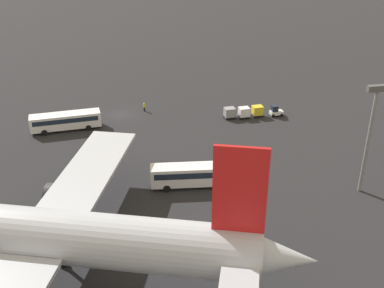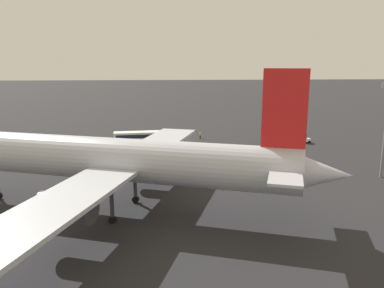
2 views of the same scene
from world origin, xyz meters
name	(u,v)px [view 1 (image 1 of 2)]	position (x,y,z in m)	size (l,w,h in m)	color
ground_plane	(121,115)	(0.00, 0.00, 0.00)	(600.00, 600.00, 0.00)	#232326
airplane	(25,234)	(10.90, 44.18, 6.79)	(55.55, 48.56, 18.07)	#B2B7C1
shuttle_bus_near	(66,120)	(9.74, 5.02, 1.82)	(12.27, 3.93, 3.02)	white
shuttle_bus_far	(192,174)	(-8.73, 27.44, 1.94)	(11.65, 3.71, 3.25)	white
baggage_tug	(276,111)	(-28.60, 5.72, 0.94)	(2.46, 1.73, 2.10)	white
worker_person	(144,107)	(-4.56, -0.90, 0.87)	(0.38, 0.38, 1.74)	#1E1E2D
cargo_cart_yellow	(257,110)	(-25.16, 5.33, 1.19)	(2.13, 1.84, 2.06)	#38383D
cargo_cart_white	(244,112)	(-22.49, 5.60, 1.19)	(2.13, 1.84, 2.06)	#38383D
cargo_cart_grey	(230,112)	(-19.82, 5.29, 1.19)	(2.13, 1.84, 2.06)	#38383D
light_pole	(371,128)	(-31.55, 32.77, 9.69)	(2.80, 0.70, 15.54)	slate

